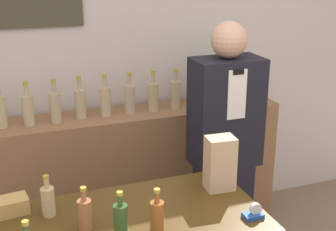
{
  "coord_description": "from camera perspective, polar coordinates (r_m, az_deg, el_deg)",
  "views": [
    {
      "loc": [
        -0.77,
        -1.29,
        2.07
      ],
      "look_at": [
        0.13,
        1.14,
        1.17
      ],
      "focal_mm": 50.0,
      "sensor_mm": 36.0,
      "label": 1
    }
  ],
  "objects": [
    {
      "name": "shelf_bottle_6",
      "position": [
        3.29,
        -4.67,
        2.12
      ],
      "size": [
        0.08,
        0.08,
        0.3
      ],
      "color": "tan",
      "rests_on": "back_shelf"
    },
    {
      "name": "shelf_bottle_2",
      "position": [
        3.18,
        -16.67,
        0.78
      ],
      "size": [
        0.08,
        0.08,
        0.3
      ],
      "color": "tan",
      "rests_on": "back_shelf"
    },
    {
      "name": "shopkeeper",
      "position": [
        3.04,
        6.84,
        -4.68
      ],
      "size": [
        0.43,
        0.27,
        1.7
      ],
      "color": "black",
      "rests_on": "ground_plane"
    },
    {
      "name": "shelf_bottle_9",
      "position": [
        3.46,
        3.52,
        3.05
      ],
      "size": [
        0.08,
        0.08,
        0.3
      ],
      "color": "tan",
      "rests_on": "back_shelf"
    },
    {
      "name": "shelf_bottle_1",
      "position": [
        3.2,
        -19.76,
        0.53
      ],
      "size": [
        0.08,
        0.08,
        0.3
      ],
      "color": "tan",
      "rests_on": "back_shelf"
    },
    {
      "name": "paper_bag",
      "position": [
        2.4,
        6.36,
        -5.82
      ],
      "size": [
        0.15,
        0.12,
        0.28
      ],
      "color": "tan",
      "rests_on": "display_counter"
    },
    {
      "name": "counter_bottle_4",
      "position": [
        2.07,
        -1.33,
        -12.04
      ],
      "size": [
        0.06,
        0.06,
        0.2
      ],
      "color": "#935525",
      "rests_on": "display_counter"
    },
    {
      "name": "potted_plant",
      "position": [
        3.56,
        6.64,
        4.73
      ],
      "size": [
        0.28,
        0.28,
        0.35
      ],
      "color": "#4C3D2D",
      "rests_on": "back_shelf"
    },
    {
      "name": "shelf_bottle_8",
      "position": [
        3.39,
        0.91,
        2.74
      ],
      "size": [
        0.08,
        0.08,
        0.3
      ],
      "color": "tan",
      "rests_on": "back_shelf"
    },
    {
      "name": "gift_box",
      "position": [
        2.33,
        -18.41,
        -10.35
      ],
      "size": [
        0.15,
        0.12,
        0.08
      ],
      "color": "tan",
      "rests_on": "display_counter"
    },
    {
      "name": "back_wall",
      "position": [
        3.46,
        -7.01,
        7.08
      ],
      "size": [
        5.2,
        0.09,
        2.7
      ],
      "color": "silver",
      "rests_on": "ground_plane"
    },
    {
      "name": "tape_dispenser",
      "position": [
        2.22,
        10.42,
        -11.64
      ],
      "size": [
        0.09,
        0.06,
        0.07
      ],
      "color": "#1E4799",
      "rests_on": "display_counter"
    },
    {
      "name": "counter_bottle_2",
      "position": [
        2.12,
        -10.11,
        -11.65
      ],
      "size": [
        0.06,
        0.06,
        0.2
      ],
      "color": "#9F633D",
      "rests_on": "display_counter"
    },
    {
      "name": "shelf_bottle_5",
      "position": [
        3.26,
        -7.64,
        1.86
      ],
      "size": [
        0.08,
        0.08,
        0.3
      ],
      "color": "tan",
      "rests_on": "back_shelf"
    },
    {
      "name": "shelf_bottle_4",
      "position": [
        3.24,
        -10.64,
        1.57
      ],
      "size": [
        0.08,
        0.08,
        0.3
      ],
      "color": "tan",
      "rests_on": "back_shelf"
    },
    {
      "name": "shelf_bottle_7",
      "position": [
        3.33,
        -1.79,
        2.4
      ],
      "size": [
        0.08,
        0.08,
        0.3
      ],
      "color": "tan",
      "rests_on": "back_shelf"
    },
    {
      "name": "counter_bottle_3",
      "position": [
        2.06,
        -5.8,
        -12.35
      ],
      "size": [
        0.06,
        0.06,
        0.2
      ],
      "color": "#335425",
      "rests_on": "display_counter"
    },
    {
      "name": "shelf_bottle_3",
      "position": [
        3.19,
        -13.6,
        1.11
      ],
      "size": [
        0.08,
        0.08,
        0.3
      ],
      "color": "tan",
      "rests_on": "back_shelf"
    },
    {
      "name": "counter_bottle_1",
      "position": [
        2.25,
        -14.41,
        -9.99
      ],
      "size": [
        0.06,
        0.06,
        0.2
      ],
      "color": "tan",
      "rests_on": "display_counter"
    },
    {
      "name": "back_shelf",
      "position": [
        3.53,
        -4.45,
        -7.34
      ],
      "size": [
        2.23,
        0.38,
        1.0
      ],
      "color": "#8E6642",
      "rests_on": "ground_plane"
    }
  ]
}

